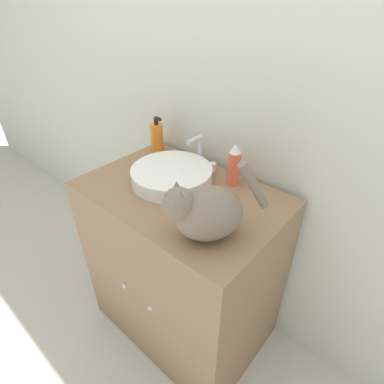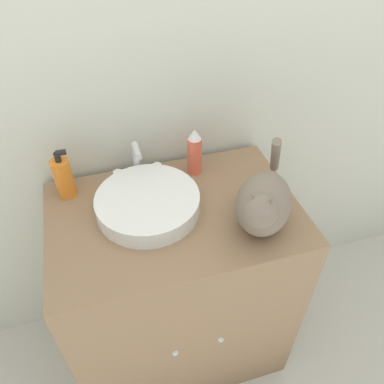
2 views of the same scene
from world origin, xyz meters
name	(u,v)px [view 2 (image 2 of 2)]	position (x,y,z in m)	size (l,w,h in m)	color
wall_back	(145,48)	(0.00, 0.58, 1.25)	(6.00, 0.05, 2.50)	silver
vanity_cabinet	(178,287)	(0.00, 0.27, 0.42)	(0.80, 0.55, 0.84)	#8C6B4C
sink_basin	(148,203)	(-0.08, 0.30, 0.87)	(0.33, 0.33, 0.06)	white
faucet	(137,163)	(-0.08, 0.47, 0.90)	(0.17, 0.09, 0.15)	silver
cat	(263,203)	(0.23, 0.13, 0.94)	(0.26, 0.31, 0.25)	#7A6B5B
soap_bottle	(64,177)	(-0.32, 0.45, 0.91)	(0.06, 0.06, 0.18)	orange
spray_bottle	(195,152)	(0.12, 0.45, 0.92)	(0.05, 0.05, 0.18)	#EF6047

